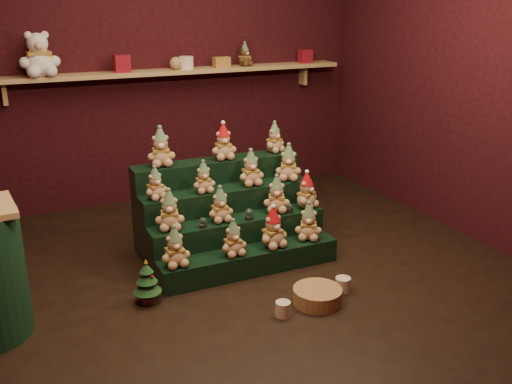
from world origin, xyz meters
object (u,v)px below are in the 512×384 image
riser_tier_front (250,261)px  snow_globe_c (290,208)px  mini_christmas_tree (147,282)px  mug_left (283,309)px  snow_globe_a (203,222)px  white_bear (38,48)px  brown_bear (245,55)px  mug_right (343,285)px  wicker_basket (317,296)px  snow_globe_b (249,214)px

riser_tier_front → snow_globe_c: (0.42, 0.16, 0.31)m
mini_christmas_tree → mug_left: 0.93m
snow_globe_a → snow_globe_c: size_ratio=1.01×
white_bear → brown_bear: 1.96m
mini_christmas_tree → mug_right: 1.36m
riser_tier_front → mini_christmas_tree: bearing=-171.2°
snow_globe_c → wicker_basket: bearing=-104.0°
white_bear → brown_bear: size_ratio=2.10×
snow_globe_a → mini_christmas_tree: 0.63m
snow_globe_c → white_bear: 2.58m
snow_globe_b → white_bear: bearing=127.0°
snow_globe_c → wicker_basket: size_ratio=0.23×
mug_left → snow_globe_a: bearing=106.5°
snow_globe_c → mug_right: bearing=-86.2°
mug_right → wicker_basket: 0.25m
riser_tier_front → snow_globe_a: (-0.31, 0.16, 0.31)m
mug_right → wicker_basket: (-0.24, -0.05, -0.00)m
mug_left → riser_tier_front: bearing=84.6°
snow_globe_b → riser_tier_front: bearing=-113.0°
snow_globe_b → snow_globe_c: size_ratio=1.14×
mini_christmas_tree → wicker_basket: size_ratio=0.97×
riser_tier_front → mug_left: 0.67m
wicker_basket → white_bear: size_ratio=0.69×
riser_tier_front → white_bear: white_bear is taller
wicker_basket → white_bear: 3.19m
mini_christmas_tree → brown_bear: brown_bear is taller
white_bear → wicker_basket: bearing=-63.2°
riser_tier_front → brown_bear: 2.39m
mug_left → white_bear: bearing=114.3°
wicker_basket → white_bear: (-1.41, 2.43, 1.51)m
riser_tier_front → snow_globe_c: bearing=20.9°
wicker_basket → riser_tier_front: bearing=110.4°
riser_tier_front → snow_globe_b: size_ratio=15.97×
white_bear → snow_globe_c: bearing=-49.2°
riser_tier_front → snow_globe_b: bearing=67.0°
riser_tier_front → wicker_basket: riser_tier_front is taller
mini_christmas_tree → wicker_basket: bearing=-24.9°
snow_globe_b → mug_right: size_ratio=0.81×
mini_christmas_tree → mug_right: bearing=-18.5°
mug_right → riser_tier_front: bearing=130.1°
riser_tier_front → mug_left: (-0.06, -0.66, -0.04)m
snow_globe_b → mug_left: size_ratio=0.88×
snow_globe_b → brown_bear: bearing=67.0°
riser_tier_front → snow_globe_b: snow_globe_b is taller
snow_globe_a → mini_christmas_tree: snow_globe_a is taller
wicker_basket → snow_globe_a: bearing=124.8°
mug_right → brown_bear: size_ratio=0.47×
mini_christmas_tree → brown_bear: bearing=50.7°
snow_globe_c → white_bear: (-1.60, 1.66, 1.16)m
riser_tier_front → wicker_basket: bearing=-69.6°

